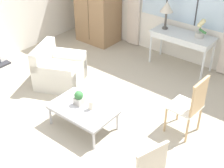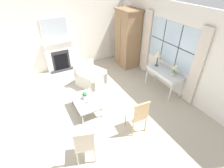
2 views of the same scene
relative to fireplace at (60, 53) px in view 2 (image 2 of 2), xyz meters
The scene contains 14 objects.
ground_plane 2.99m from the fireplace, ahead, with size 14.00×14.00×0.00m, color #B2A893.
wall_back_windowed 4.26m from the fireplace, 46.29° to the left, with size 7.20×0.14×2.80m.
wall_left 0.93m from the fireplace, 101.06° to the left, with size 0.06×7.20×2.80m, color white.
fireplace is the anchor object (origin of this frame).
armoire 2.83m from the fireplace, 70.30° to the left, with size 1.00×0.74×2.33m.
console_table 4.16m from the fireplace, 40.29° to the left, with size 1.29×0.53×0.75m.
table_lamp 3.88m from the fireplace, 44.75° to the left, with size 0.27×0.27×0.58m.
potted_orchid 4.46m from the fireplace, 38.24° to the left, with size 0.22×0.18×0.39m.
armchair_upholstered 1.83m from the fireplace, 20.87° to the left, with size 1.08×1.10×0.77m.
side_chair_wooden 4.39m from the fireplace, 11.14° to the left, with size 0.46×0.46×1.01m.
accent_chair_wooden 4.51m from the fireplace, ahead, with size 0.56×0.56×0.98m.
coffee_table 2.95m from the fireplace, ahead, with size 1.03×0.67×0.38m.
potted_plant_small 2.83m from the fireplace, ahead, with size 0.14×0.14×0.24m.
pillar_candle 3.07m from the fireplace, ahead, with size 0.11×0.11×0.16m.
Camera 2 is at (3.87, -1.25, 3.63)m, focal length 28.00 mm.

